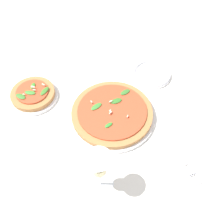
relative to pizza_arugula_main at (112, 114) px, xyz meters
name	(u,v)px	position (x,y,z in m)	size (l,w,h in m)	color
ground_plane	(117,117)	(0.00, 0.02, -0.02)	(6.00, 6.00, 0.00)	silver
pizza_arugula_main	(112,114)	(0.00, 0.00, 0.00)	(0.31, 0.31, 0.05)	white
pizza_personal_side	(33,95)	(-0.05, -0.31, 0.00)	(0.18, 0.18, 0.05)	white
wine_glass	(99,167)	(0.25, 0.00, 0.10)	(0.08, 0.08, 0.17)	white
napkin	(180,158)	(0.13, 0.24, -0.01)	(0.14, 0.11, 0.01)	silver
fork	(182,159)	(0.14, 0.25, -0.01)	(0.17, 0.11, 0.00)	silver
side_plate_white	(152,74)	(-0.23, 0.13, -0.01)	(0.16, 0.16, 0.02)	white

